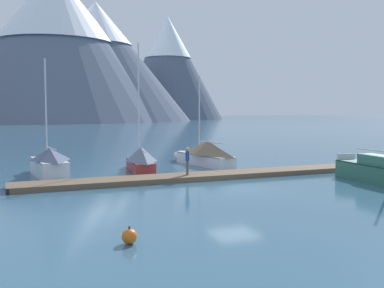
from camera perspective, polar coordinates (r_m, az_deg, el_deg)
The scene contains 11 objects.
ground_plane at distance 24.09m, azimuth 5.47°, elevation -5.73°, with size 700.00×700.00×0.00m, color #335B75.
mountain_shoulder_ridge at distance 192.28m, azimuth -17.01°, elevation 12.43°, with size 92.30×92.30×60.83m.
mountain_east_summit at distance 196.23m, azimuth -12.18°, elevation 10.51°, with size 80.10×80.10×50.23m.
mountain_rear_spur at distance 234.54m, azimuth -3.14°, elevation 9.99°, with size 57.06×57.06×53.19m.
dock at distance 27.62m, azimuth 1.59°, elevation -4.12°, with size 22.75×2.45×0.30m.
sailboat_nearest_berth at distance 30.12m, azimuth -17.97°, elevation -2.26°, with size 2.22×6.00×7.53m.
sailboat_second_berth at distance 31.12m, azimuth -6.68°, elevation -1.94°, with size 1.97×5.64×8.86m.
sailboat_mid_dock_port at distance 34.31m, azimuth 1.48°, elevation -1.25°, with size 2.52×7.93×6.87m.
sailboat_mid_dock_starboard at distance 27.56m, azimuth 23.22°, elevation -3.37°, with size 2.00×6.94×7.07m.
person_on_dock at distance 26.95m, azimuth -0.60°, elevation -1.94°, with size 0.33×0.56×1.69m.
mooring_buoy_channel_marker at distance 14.35m, azimuth -8.02°, elevation -11.65°, with size 0.49×0.49×0.57m.
Camera 1 is at (-11.11, -20.96, 4.16)m, focal length 41.62 mm.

